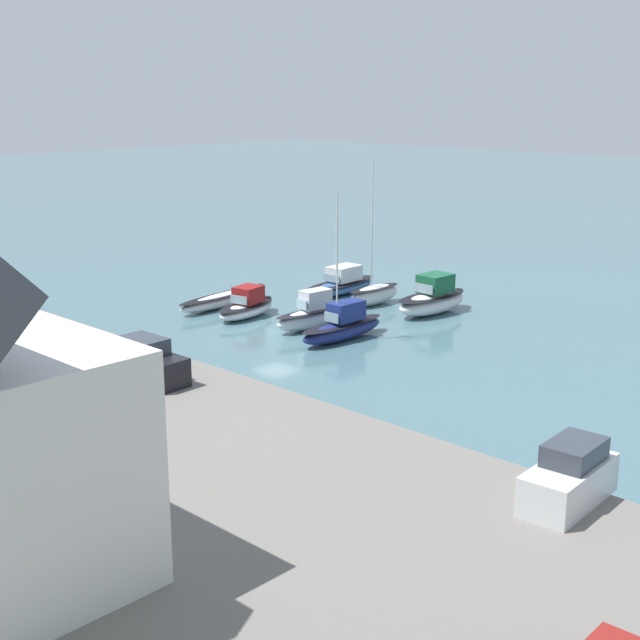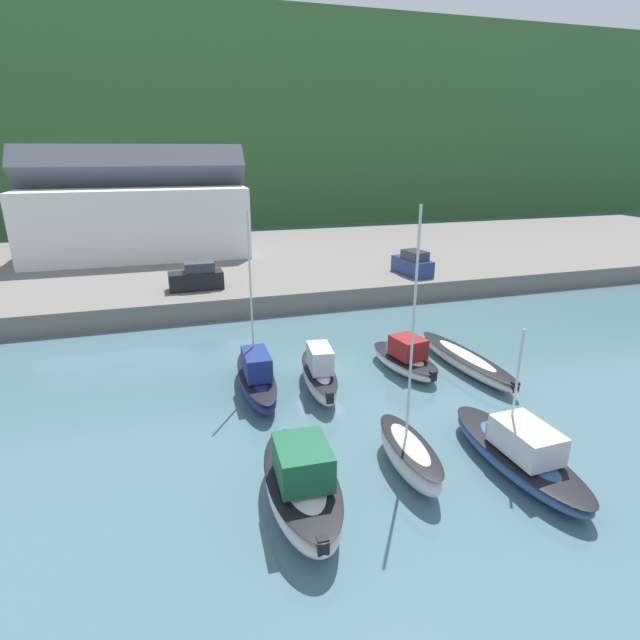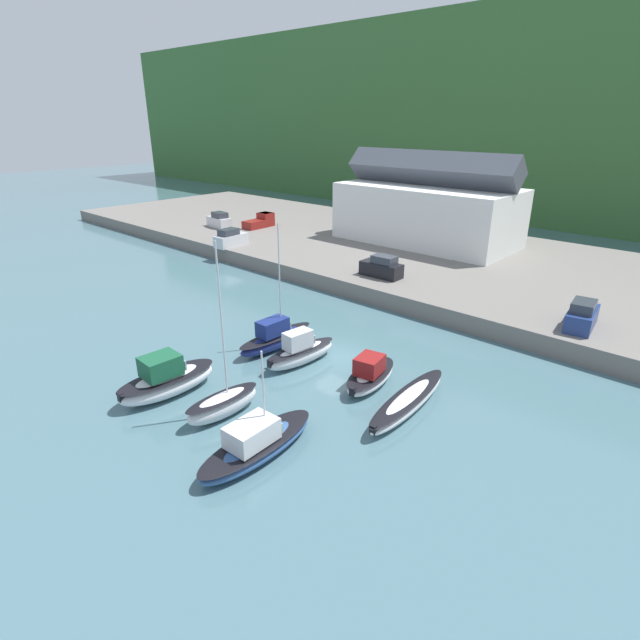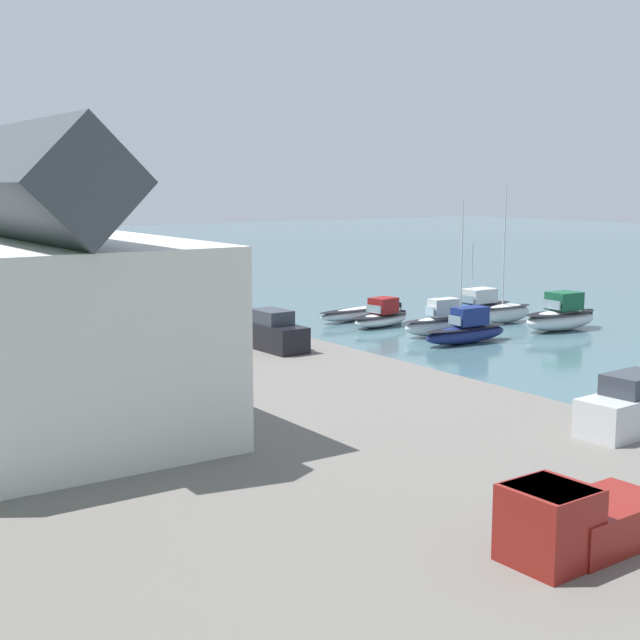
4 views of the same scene
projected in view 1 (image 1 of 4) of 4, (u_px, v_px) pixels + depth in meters
ground_plane at (276, 334)px, 57.45m from camera, size 320.00×320.00×0.00m
moored_boat_0 at (343, 326)px, 55.85m from camera, size 1.80×6.99×9.45m
moored_boat_1 at (313, 315)px, 58.44m from camera, size 2.11×6.01×2.58m
moored_boat_2 at (247, 306)px, 61.48m from camera, size 3.09×5.73×2.12m
moored_boat_3 at (224, 299)px, 64.45m from camera, size 2.39×8.68×1.00m
moored_boat_4 at (432, 299)px, 62.34m from camera, size 2.74×6.62×2.77m
moored_boat_5 at (374, 294)px, 64.88m from camera, size 1.62×4.92×10.44m
moored_boat_6 at (341, 284)px, 68.52m from camera, size 2.67×7.67×5.79m
parked_car_1 at (148, 363)px, 42.86m from camera, size 4.25×1.93×2.16m
parked_car_3 at (569, 478)px, 30.27m from camera, size 2.04×4.30×2.16m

